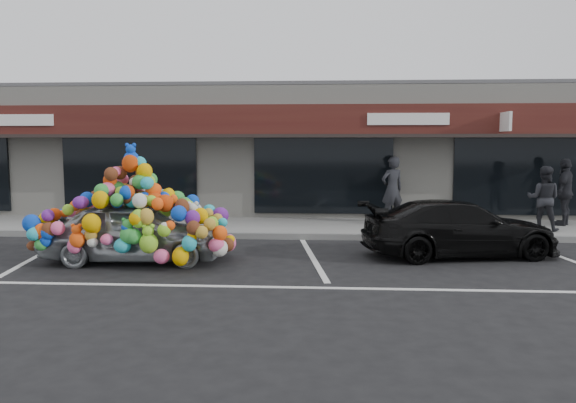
# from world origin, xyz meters

# --- Properties ---
(ground) EXTENTS (90.00, 90.00, 0.00)m
(ground) POSITION_xyz_m (0.00, 0.00, 0.00)
(ground) COLOR black
(ground) RESTS_ON ground
(shop_building) EXTENTS (24.00, 7.20, 4.31)m
(shop_building) POSITION_xyz_m (0.00, 8.44, 2.16)
(shop_building) COLOR beige
(shop_building) RESTS_ON ground
(sidewalk) EXTENTS (26.00, 3.00, 0.15)m
(sidewalk) POSITION_xyz_m (0.00, 4.00, 0.07)
(sidewalk) COLOR gray
(sidewalk) RESTS_ON ground
(kerb) EXTENTS (26.00, 0.18, 0.16)m
(kerb) POSITION_xyz_m (0.00, 2.50, 0.07)
(kerb) COLOR slate
(kerb) RESTS_ON ground
(parking_stripe_left) EXTENTS (0.73, 4.37, 0.01)m
(parking_stripe_left) POSITION_xyz_m (-3.20, 0.20, 0.00)
(parking_stripe_left) COLOR silver
(parking_stripe_left) RESTS_ON ground
(parking_stripe_mid) EXTENTS (0.73, 4.37, 0.01)m
(parking_stripe_mid) POSITION_xyz_m (2.80, 0.20, 0.00)
(parking_stripe_mid) COLOR silver
(parking_stripe_mid) RESTS_ON ground
(parking_stripe_right) EXTENTS (0.73, 4.37, 0.01)m
(parking_stripe_right) POSITION_xyz_m (8.20, 0.20, 0.00)
(parking_stripe_right) COLOR silver
(parking_stripe_right) RESTS_ON ground
(lane_line) EXTENTS (14.00, 0.12, 0.01)m
(lane_line) POSITION_xyz_m (2.00, -2.30, 0.00)
(lane_line) COLOR silver
(lane_line) RESTS_ON ground
(toy_car) EXTENTS (2.71, 4.06, 2.30)m
(toy_car) POSITION_xyz_m (-0.88, -0.41, 0.78)
(toy_car) COLOR #95999E
(toy_car) RESTS_ON ground
(black_sedan) EXTENTS (2.46, 4.44, 1.22)m
(black_sedan) POSITION_xyz_m (5.96, 0.60, 0.61)
(black_sedan) COLOR black
(black_sedan) RESTS_ON ground
(pedestrian_a) EXTENTS (0.83, 0.72, 1.91)m
(pedestrian_a) POSITION_xyz_m (5.01, 4.75, 1.11)
(pedestrian_a) COLOR black
(pedestrian_a) RESTS_ON sidewalk
(pedestrian_b) EXTENTS (1.02, 0.92, 1.70)m
(pedestrian_b) POSITION_xyz_m (8.79, 3.42, 1.00)
(pedestrian_b) COLOR black
(pedestrian_b) RESTS_ON sidewalk
(pedestrian_c) EXTENTS (1.16, 1.02, 1.87)m
(pedestrian_c) POSITION_xyz_m (9.74, 4.43, 1.09)
(pedestrian_c) COLOR #2B272D
(pedestrian_c) RESTS_ON sidewalk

